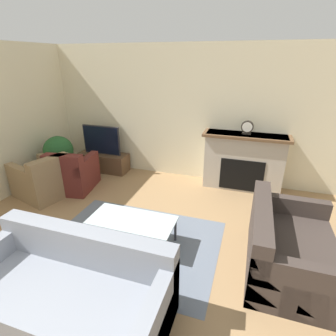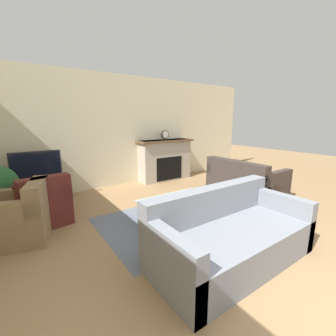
# 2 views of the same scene
# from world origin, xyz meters

# --- Properties ---
(ground_plane) EXTENTS (20.00, 20.00, 0.00)m
(ground_plane) POSITION_xyz_m (0.00, 0.00, 0.00)
(ground_plane) COLOR #9E7A51
(wall_back) EXTENTS (8.63, 0.06, 2.70)m
(wall_back) POSITION_xyz_m (0.00, 4.79, 1.35)
(wall_back) COLOR beige
(wall_back) RESTS_ON ground_plane
(area_rug) EXTENTS (2.38, 1.76, 0.00)m
(area_rug) POSITION_xyz_m (0.01, 2.29, 0.00)
(area_rug) COLOR slate
(area_rug) RESTS_ON ground_plane
(fireplace) EXTENTS (1.59, 0.48, 1.11)m
(fireplace) POSITION_xyz_m (1.33, 4.55, 0.58)
(fireplace) COLOR #B2A899
(fireplace) RESTS_ON ground_plane
(tv_stand) EXTENTS (1.14, 0.43, 0.41)m
(tv_stand) POSITION_xyz_m (-1.75, 4.47, 0.20)
(tv_stand) COLOR brown
(tv_stand) RESTS_ON ground_plane
(tv) EXTENTS (0.89, 0.06, 0.64)m
(tv) POSITION_xyz_m (-1.75, 4.46, 0.73)
(tv) COLOR #232328
(tv) RESTS_ON tv_stand
(couch_sectional) EXTENTS (1.99, 0.93, 0.82)m
(couch_sectional) POSITION_xyz_m (-0.09, 1.08, 0.29)
(couch_sectional) COLOR gray
(couch_sectional) RESTS_ON ground_plane
(couch_loveseat) EXTENTS (0.98, 1.47, 0.82)m
(couch_loveseat) POSITION_xyz_m (1.99, 2.42, 0.29)
(couch_loveseat) COLOR #3D332D
(couch_loveseat) RESTS_ON ground_plane
(armchair_by_window) EXTENTS (1.06, 0.97, 0.82)m
(armchair_by_window) POSITION_xyz_m (-2.18, 3.03, 0.30)
(armchair_by_window) COLOR #8C704C
(armchair_by_window) RESTS_ON ground_plane
(armchair_accent) EXTENTS (0.85, 0.96, 0.82)m
(armchair_accent) POSITION_xyz_m (-1.82, 3.44, 0.30)
(armchair_accent) COLOR #5B231E
(armchair_accent) RESTS_ON ground_plane
(coffee_table) EXTENTS (1.18, 0.56, 0.39)m
(coffee_table) POSITION_xyz_m (0.01, 2.29, 0.35)
(coffee_table) COLOR #333338
(coffee_table) RESTS_ON ground_plane
(mantel_clock) EXTENTS (0.22, 0.07, 0.25)m
(mantel_clock) POSITION_xyz_m (1.33, 4.55, 1.24)
(mantel_clock) COLOR #28231E
(mantel_clock) RESTS_ON fireplace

